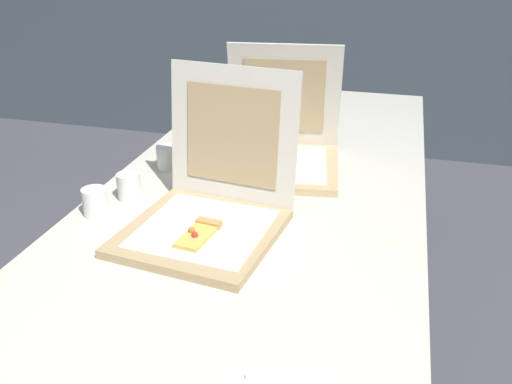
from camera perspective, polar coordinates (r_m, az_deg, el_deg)
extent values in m
cube|color=silver|center=(1.59, 0.83, 0.14)|extent=(0.91, 2.19, 0.03)
cylinder|color=#38383D|center=(2.73, -1.74, 3.11)|extent=(0.04, 0.04, 0.71)
cylinder|color=#38383D|center=(2.63, 14.49, 1.33)|extent=(0.04, 0.04, 0.71)
cube|color=tan|center=(1.33, -5.81, -4.29)|extent=(0.39, 0.39, 0.02)
cube|color=silver|center=(1.32, -5.52, -3.79)|extent=(0.32, 0.32, 0.00)
cube|color=silver|center=(1.41, -2.48, 6.02)|extent=(0.36, 0.09, 0.35)
cube|color=tan|center=(1.40, -2.56, 5.91)|extent=(0.26, 0.06, 0.25)
cube|color=#EAC156|center=(1.28, -6.19, -4.61)|extent=(0.07, 0.13, 0.01)
cube|color=tan|center=(1.32, -4.97, -3.28)|extent=(0.06, 0.03, 0.02)
sphere|color=red|center=(1.27, -6.42, -4.49)|extent=(0.02, 0.02, 0.02)
sphere|color=orange|center=(1.29, -6.76, -4.00)|extent=(0.02, 0.02, 0.02)
cube|color=tan|center=(1.69, 2.57, 2.69)|extent=(0.40, 0.40, 0.02)
cube|color=silver|center=(1.68, 2.27, 3.08)|extent=(0.34, 0.34, 0.00)
cube|color=silver|center=(1.76, 3.10, 9.95)|extent=(0.36, 0.13, 0.35)
cube|color=tan|center=(1.75, 3.06, 9.94)|extent=(0.26, 0.09, 0.25)
cylinder|color=white|center=(1.65, 3.77, 3.63)|extent=(0.03, 0.03, 0.00)
cylinder|color=white|center=(1.65, 4.06, 3.15)|extent=(0.01, 0.00, 0.03)
cylinder|color=white|center=(1.66, 3.66, 3.30)|extent=(0.01, 0.00, 0.03)
cylinder|color=white|center=(1.65, 3.55, 3.10)|extent=(0.01, 0.00, 0.03)
cylinder|color=white|center=(1.53, -13.17, 0.57)|extent=(0.06, 0.06, 0.07)
cylinder|color=white|center=(1.71, -9.30, 3.58)|extent=(0.06, 0.06, 0.07)
cylinder|color=white|center=(1.47, -16.51, -1.01)|extent=(0.06, 0.06, 0.07)
cylinder|color=white|center=(1.91, -2.74, 6.33)|extent=(0.06, 0.06, 0.07)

